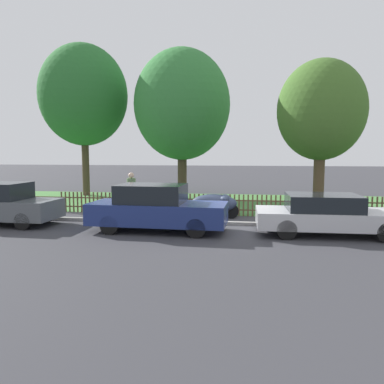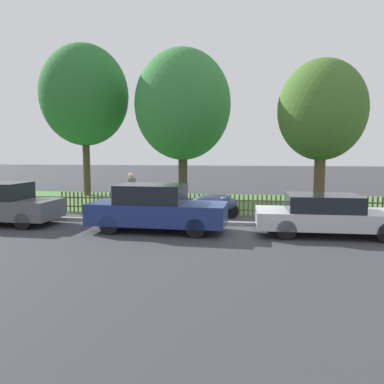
# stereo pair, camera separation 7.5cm
# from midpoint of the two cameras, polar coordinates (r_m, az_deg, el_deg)

# --- Properties ---
(ground_plane) EXTENTS (120.00, 120.00, 0.00)m
(ground_plane) POSITION_cam_midpoint_polar(r_m,az_deg,el_deg) (13.42, 5.17, -5.08)
(ground_plane) COLOR #38383D
(kerb_stone) EXTENTS (40.21, 0.20, 0.12)m
(kerb_stone) POSITION_cam_midpoint_polar(r_m,az_deg,el_deg) (13.51, 5.20, -4.75)
(kerb_stone) COLOR gray
(kerb_stone) RESTS_ON ground
(grass_strip) EXTENTS (40.21, 7.90, 0.01)m
(grass_strip) POSITION_cam_midpoint_polar(r_m,az_deg,el_deg) (19.34, 6.21, -1.65)
(grass_strip) COLOR #477F3D
(grass_strip) RESTS_ON ground
(park_fence) EXTENTS (40.21, 0.05, 0.88)m
(park_fence) POSITION_cam_midpoint_polar(r_m,az_deg,el_deg) (15.38, 5.64, -1.99)
(park_fence) COLOR brown
(park_fence) RESTS_ON ground
(parked_car_black_saloon) EXTENTS (3.76, 1.74, 1.51)m
(parked_car_black_saloon) POSITION_cam_midpoint_polar(r_m,az_deg,el_deg) (14.98, -26.49, -1.66)
(parked_car_black_saloon) COLOR #51565B
(parked_car_black_saloon) RESTS_ON ground
(parked_car_navy_estate) EXTENTS (4.52, 1.89, 1.54)m
(parked_car_navy_estate) POSITION_cam_midpoint_polar(r_m,az_deg,el_deg) (12.36, -5.29, -2.46)
(parked_car_navy_estate) COLOR navy
(parked_car_navy_estate) RESTS_ON ground
(parked_car_red_compact) EXTENTS (4.55, 1.91, 1.28)m
(parked_car_red_compact) POSITION_cam_midpoint_polar(r_m,az_deg,el_deg) (12.48, 20.12, -3.23)
(parked_car_red_compact) COLOR #BCBCC1
(parked_car_red_compact) RESTS_ON ground
(covered_motorcycle) EXTENTS (1.94, 0.72, 0.96)m
(covered_motorcycle) POSITION_cam_midpoint_polar(r_m,az_deg,el_deg) (14.75, 3.71, -1.72)
(covered_motorcycle) COLOR black
(covered_motorcycle) RESTS_ON ground
(tree_nearest_kerb) EXTENTS (5.14, 5.14, 8.89)m
(tree_nearest_kerb) POSITION_cam_midpoint_polar(r_m,az_deg,el_deg) (23.62, -15.97, 13.95)
(tree_nearest_kerb) COLOR #473828
(tree_nearest_kerb) RESTS_ON ground
(tree_behind_motorcycle) EXTENTS (5.28, 5.28, 8.24)m
(tree_behind_motorcycle) POSITION_cam_midpoint_polar(r_m,az_deg,el_deg) (21.15, -1.32, 13.12)
(tree_behind_motorcycle) COLOR #473828
(tree_behind_motorcycle) RESTS_ON ground
(tree_mid_park) EXTENTS (3.92, 3.92, 6.74)m
(tree_mid_park) POSITION_cam_midpoint_polar(r_m,az_deg,el_deg) (18.16, 19.29, 11.62)
(tree_mid_park) COLOR brown
(tree_mid_park) RESTS_ON ground
(pedestrian_near_fence) EXTENTS (0.36, 0.41, 1.77)m
(pedestrian_near_fence) POSITION_cam_midpoint_polar(r_m,az_deg,el_deg) (15.57, -9.05, 0.13)
(pedestrian_near_fence) COLOR #2D3351
(pedestrian_near_fence) RESTS_ON ground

